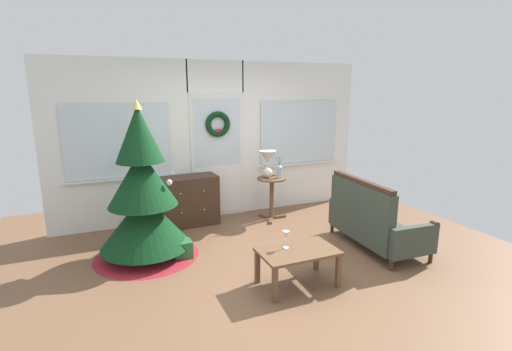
{
  "coord_description": "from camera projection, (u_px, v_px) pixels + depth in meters",
  "views": [
    {
      "loc": [
        -1.84,
        -3.87,
        2.09
      ],
      "look_at": [
        0.05,
        0.55,
        1.0
      ],
      "focal_mm": 26.56,
      "sensor_mm": 36.0,
      "label": 1
    }
  ],
  "objects": [
    {
      "name": "back_wall_with_door",
      "position": [
        217.0,
        140.0,
        6.22
      ],
      "size": [
        5.2,
        0.19,
        2.55
      ],
      "color": "white",
      "rests_on": "ground"
    },
    {
      "name": "gift_box",
      "position": [
        183.0,
        249.0,
        4.8
      ],
      "size": [
        0.23,
        0.2,
        0.23
      ],
      "primitive_type": "cube",
      "color": "#266633",
      "rests_on": "ground"
    },
    {
      "name": "settee_sofa",
      "position": [
        372.0,
        221.0,
        5.07
      ],
      "size": [
        0.78,
        1.46,
        0.96
      ],
      "color": "#3D281C",
      "rests_on": "ground"
    },
    {
      "name": "coffee_table",
      "position": [
        298.0,
        255.0,
        4.08
      ],
      "size": [
        0.84,
        0.52,
        0.41
      ],
      "color": "brown",
      "rests_on": "ground"
    },
    {
      "name": "dresser_cabinet",
      "position": [
        188.0,
        201.0,
        5.93
      ],
      "size": [
        0.92,
        0.48,
        0.78
      ],
      "color": "#3D281C",
      "rests_on": "ground"
    },
    {
      "name": "side_table",
      "position": [
        272.0,
        190.0,
        6.16
      ],
      "size": [
        0.5,
        0.48,
        0.7
      ],
      "color": "brown",
      "rests_on": "ground"
    },
    {
      "name": "flower_vase",
      "position": [
        279.0,
        171.0,
        6.07
      ],
      "size": [
        0.11,
        0.1,
        0.35
      ],
      "color": "#99ADBC",
      "rests_on": "side_table"
    },
    {
      "name": "christmas_tree",
      "position": [
        143.0,
        201.0,
        4.71
      ],
      "size": [
        1.32,
        1.32,
        1.98
      ],
      "color": "#4C331E",
      "rests_on": "ground"
    },
    {
      "name": "table_lamp",
      "position": [
        268.0,
        160.0,
        6.06
      ],
      "size": [
        0.28,
        0.28,
        0.44
      ],
      "color": "silver",
      "rests_on": "side_table"
    },
    {
      "name": "wine_glass",
      "position": [
        286.0,
        236.0,
        4.09
      ],
      "size": [
        0.08,
        0.08,
        0.2
      ],
      "color": "silver",
      "rests_on": "coffee_table"
    },
    {
      "name": "ground_plane",
      "position": [
        270.0,
        264.0,
        4.64
      ],
      "size": [
        6.76,
        6.76,
        0.0
      ],
      "primitive_type": "plane",
      "color": "brown"
    }
  ]
}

